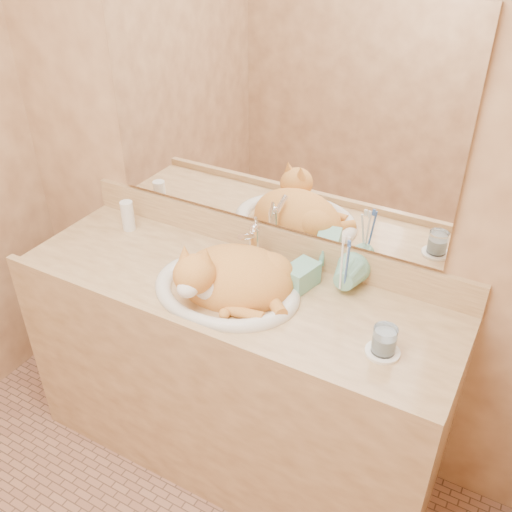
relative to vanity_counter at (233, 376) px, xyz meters
The scene contains 12 objects.
wall_back 0.87m from the vanity_counter, 90.00° to the left, with size 2.40×0.02×2.50m, color #9A6946.
vanity_counter is the anchor object (origin of this frame).
mirror 1.00m from the vanity_counter, 90.00° to the left, with size 1.30×0.02×0.80m, color white.
sink_basin 0.51m from the vanity_counter, 100.58° to the right, with size 0.51×0.43×0.16m, color white, non-canonical shape.
faucet 0.54m from the vanity_counter, 91.20° to the left, with size 0.05×0.12×0.18m, color white, non-canonical shape.
cat 0.49m from the vanity_counter, 47.67° to the right, with size 0.40×0.33×0.22m, color #C8772E, non-canonical shape.
soap_dispenser 0.56m from the vanity_counter, 20.08° to the left, with size 0.08×0.09×0.19m, color #74BAA4.
toothbrush_cup 0.61m from the vanity_counter, 21.70° to the left, with size 0.12×0.12×0.11m, color #74BAA4.
toothbrushes 0.68m from the vanity_counter, 21.70° to the left, with size 0.04×0.04×0.24m, color white, non-canonical shape.
saucer 0.72m from the vanity_counter, ahead, with size 0.11×0.11×0.01m, color white.
water_glass 0.75m from the vanity_counter, ahead, with size 0.07×0.07×0.09m, color silver.
lotion_bottle 0.76m from the vanity_counter, 165.55° to the left, with size 0.05×0.05×0.12m, color white.
Camera 1 is at (0.85, -0.63, 2.03)m, focal length 40.00 mm.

